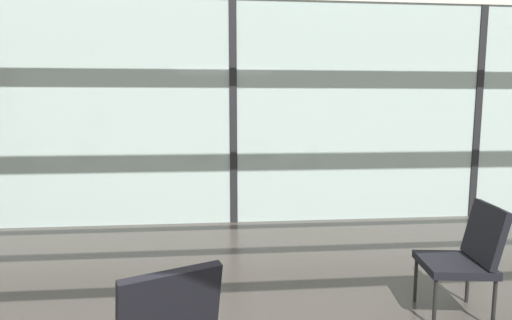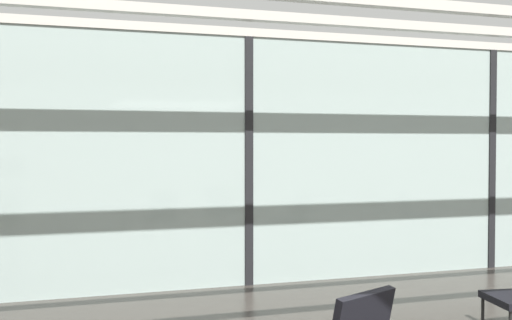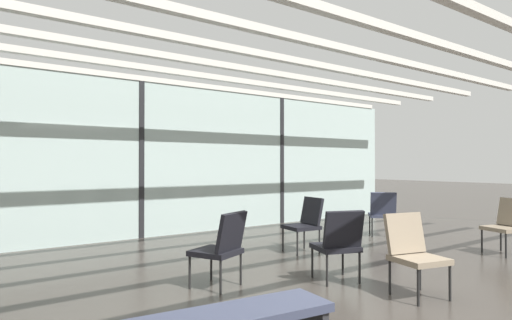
{
  "view_description": "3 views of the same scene",
  "coord_description": "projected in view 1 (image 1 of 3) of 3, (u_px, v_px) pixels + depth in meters",
  "views": [
    {
      "loc": [
        -0.25,
        -0.54,
        1.6
      ],
      "look_at": [
        0.47,
        6.85,
        0.65
      ],
      "focal_mm": 29.47,
      "sensor_mm": 36.0,
      "label": 1
    },
    {
      "loc": [
        -2.05,
        -1.77,
        1.72
      ],
      "look_at": [
        -0.15,
        4.39,
        1.54
      ],
      "focal_mm": 42.09,
      "sensor_mm": 36.0,
      "label": 2
    },
    {
      "loc": [
        -3.12,
        -2.72,
        1.41
      ],
      "look_at": [
        0.03,
        1.53,
        1.46
      ],
      "focal_mm": 30.12,
      "sensor_mm": 36.0,
      "label": 3
    }
  ],
  "objects": [
    {
      "name": "lounge_chair_5",
      "position": [
        466.0,
        253.0,
        3.2
      ],
      "size": [
        0.59,
        0.55,
        0.87
      ],
      "rotation": [
        0.0,
        0.0,
        4.57
      ],
      "color": "black",
      "rests_on": "ground"
    },
    {
      "name": "window_mullion_1",
      "position": [
        233.0,
        114.0,
        5.71
      ],
      "size": [
        0.1,
        0.12,
        3.0
      ],
      "primitive_type": "cube",
      "color": "black",
      "rests_on": "ground"
    },
    {
      "name": "window_mullion_2",
      "position": [
        476.0,
        114.0,
        6.04
      ],
      "size": [
        0.1,
        0.12,
        3.0
      ],
      "primitive_type": "cube",
      "color": "black",
      "rests_on": "ground"
    },
    {
      "name": "glass_curtain_wall",
      "position": [
        233.0,
        114.0,
        5.71
      ],
      "size": [
        14.0,
        0.08,
        3.0
      ],
      "primitive_type": "cube",
      "color": "#A3B7B2",
      "rests_on": "ground"
    },
    {
      "name": "parked_airplane",
      "position": [
        189.0,
        95.0,
        10.31
      ],
      "size": [
        13.21,
        3.78,
        3.78
      ],
      "color": "#B2BCD6",
      "rests_on": "ground"
    }
  ]
}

